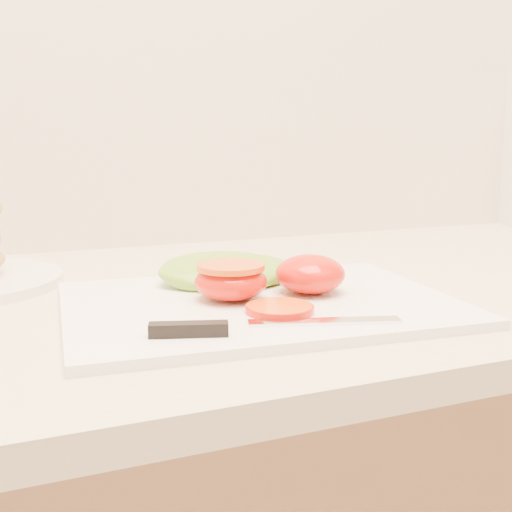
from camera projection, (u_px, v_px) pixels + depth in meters
name	position (u px, v px, depth m)	size (l,w,h in m)	color
cutting_board	(260.00, 304.00, 0.68)	(0.40, 0.29, 0.01)	white
tomato_half_dome	(310.00, 274.00, 0.70)	(0.08, 0.08, 0.04)	red
tomato_half_cut	(231.00, 280.00, 0.67)	(0.08, 0.08, 0.04)	red
tomato_slice_0	(280.00, 309.00, 0.63)	(0.07, 0.07, 0.01)	orange
lettuce_leaf_0	(224.00, 271.00, 0.75)	(0.15, 0.10, 0.03)	#6AB830
lettuce_leaf_1	(263.00, 270.00, 0.77)	(0.11, 0.08, 0.02)	#6AB830
knife	(244.00, 326.00, 0.57)	(0.23, 0.06, 0.01)	silver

